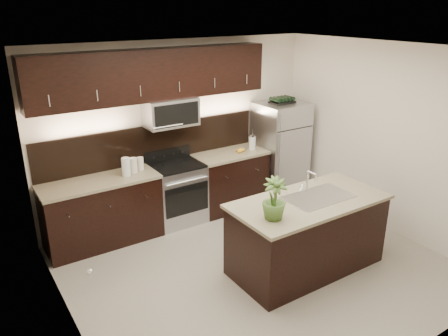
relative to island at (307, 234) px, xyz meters
name	(u,v)px	position (x,y,z in m)	size (l,w,h in m)	color
ground	(257,267)	(-0.51, 0.33, -0.47)	(4.50, 4.50, 0.00)	gray
room_walls	(255,142)	(-0.62, 0.29, 1.22)	(4.52, 4.02, 2.71)	beige
counter_run	(165,196)	(-0.97, 2.02, 0.00)	(3.51, 0.65, 0.94)	black
upper_fixtures	(156,82)	(-0.94, 2.17, 1.67)	(3.49, 0.40, 1.66)	black
island	(307,234)	(0.00, 0.00, 0.00)	(1.96, 0.96, 0.94)	black
sink_faucet	(318,196)	(0.15, 0.01, 0.48)	(0.84, 0.50, 0.28)	silver
refrigerator	(280,150)	(1.19, 1.96, 0.35)	(0.79, 0.71, 1.64)	#B2B2B7
wine_rack	(282,100)	(1.19, 1.96, 1.21)	(0.40, 0.25, 0.10)	black
plant	(274,199)	(-0.68, -0.15, 0.71)	(0.27, 0.27, 0.48)	#3D5C24
canisters	(132,166)	(-1.46, 2.01, 0.58)	(0.36, 0.22, 0.26)	silver
french_press	(252,142)	(0.60, 1.97, 0.59)	(0.11, 0.11, 0.32)	silver
bananas	(238,151)	(0.31, 1.94, 0.50)	(0.17, 0.14, 0.05)	gold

